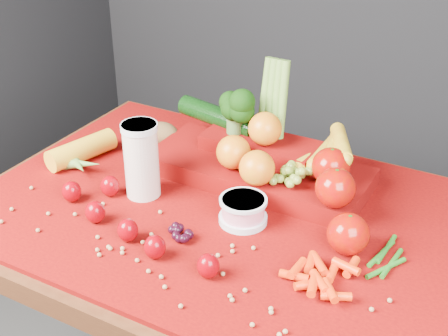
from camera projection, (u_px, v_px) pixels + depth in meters
The scene contains 12 objects.
table at pixel (220, 246), 1.43m from camera, with size 1.10×0.80×0.75m.
red_cloth at pixel (220, 209), 1.38m from camera, with size 1.05×0.75×0.01m, color #780804.
milk_glass at pixel (141, 157), 1.38m from camera, with size 0.08×0.08×0.18m.
yogurt_bowl at pixel (243, 209), 1.31m from camera, with size 0.10×0.10×0.06m.
strawberry_scatter at pixel (125, 219), 1.29m from camera, with size 0.44×0.18×0.05m.
dark_grape_cluster at pixel (179, 234), 1.26m from camera, with size 0.06×0.05×0.03m, color black, non-canonical shape.
soybean_scatter at pixel (170, 253), 1.22m from camera, with size 0.84×0.24×0.01m, color #AF7D4B, non-canonical shape.
corn_ear at pixel (78, 159), 1.52m from camera, with size 0.22×0.25×0.06m.
potato at pixel (163, 134), 1.63m from camera, with size 0.09×0.07×0.06m, color #513A1B.
baby_carrot_pile at pixel (324, 273), 1.15m from camera, with size 0.17×0.17×0.03m, color red, non-canonical shape.
green_bean_pile at pixel (386, 258), 1.21m from camera, with size 0.14×0.12×0.01m, color #1D6216, non-canonical shape.
produce_mound at pixel (270, 159), 1.44m from camera, with size 0.60×0.36×0.27m.
Camera 1 is at (0.57, -1.01, 1.51)m, focal length 50.00 mm.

